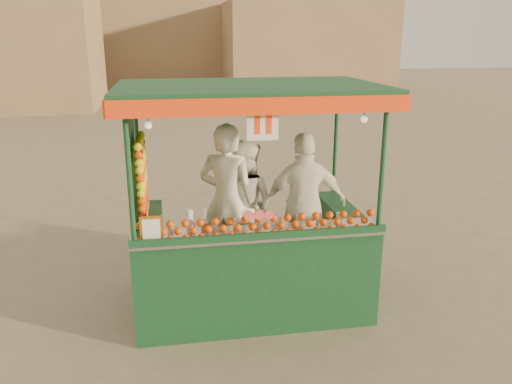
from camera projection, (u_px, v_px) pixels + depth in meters
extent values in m
plane|color=#766254|center=(250.00, 310.00, 6.21)|extent=(90.00, 90.00, 0.00)
cube|color=#927553|center=(305.00, 48.00, 29.23)|extent=(9.00, 6.00, 5.00)
cube|color=#927553|center=(147.00, 31.00, 33.15)|extent=(14.00, 7.00, 7.00)
cube|color=#0F391E|center=(250.00, 289.00, 6.39)|extent=(2.70, 1.66, 0.31)
cylinder|color=black|center=(174.00, 293.00, 6.23)|extent=(0.37, 0.10, 0.37)
cylinder|color=black|center=(322.00, 281.00, 6.53)|extent=(0.37, 0.10, 0.37)
cube|color=#0F391E|center=(259.00, 271.00, 5.59)|extent=(2.70, 0.31, 0.83)
cube|color=#0F391E|center=(150.00, 250.00, 6.13)|extent=(0.31, 1.35, 0.83)
cube|color=#0F391E|center=(341.00, 237.00, 6.51)|extent=(0.31, 1.35, 0.83)
cube|color=#B2B2B7|center=(259.00, 233.00, 5.49)|extent=(2.70, 0.48, 0.03)
cylinder|color=#0F391E|center=(129.00, 178.00, 4.95)|extent=(0.05, 0.05, 1.45)
cylinder|color=#0F391E|center=(382.00, 167.00, 5.36)|extent=(0.05, 0.05, 1.45)
cylinder|color=#0F391E|center=(138.00, 146.00, 6.41)|extent=(0.05, 0.05, 1.45)
cylinder|color=#0F391E|center=(336.00, 139.00, 6.83)|extent=(0.05, 0.05, 1.45)
cube|color=#0F391E|center=(249.00, 88.00, 5.66)|extent=(2.90, 1.87, 0.08)
cube|color=#FD3D0E|center=(264.00, 106.00, 4.81)|extent=(2.90, 0.04, 0.17)
cube|color=#FD3D0E|center=(238.00, 87.00, 6.57)|extent=(2.90, 0.04, 0.17)
cube|color=#FD3D0E|center=(115.00, 98.00, 5.45)|extent=(0.04, 1.87, 0.17)
cube|color=#FD3D0E|center=(372.00, 93.00, 5.92)|extent=(0.04, 1.87, 0.17)
cylinder|color=#FF4D4F|center=(259.00, 215.00, 5.29)|extent=(0.10, 0.03, 0.10)
cube|color=orange|center=(151.00, 230.00, 5.14)|extent=(0.23, 0.02, 0.29)
cube|color=white|center=(263.00, 125.00, 4.94)|extent=(0.31, 0.02, 0.31)
sphere|color=#FFE5B2|center=(148.00, 125.00, 4.90)|extent=(0.07, 0.07, 0.07)
sphere|color=#FFE5B2|center=(364.00, 119.00, 5.25)|extent=(0.07, 0.07, 0.07)
imported|color=silver|center=(227.00, 200.00, 6.25)|extent=(0.82, 0.69, 1.90)
imported|color=white|center=(244.00, 205.00, 6.46)|extent=(1.02, 0.99, 1.66)
imported|color=white|center=(304.00, 204.00, 6.28)|extent=(1.05, 0.46, 1.78)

